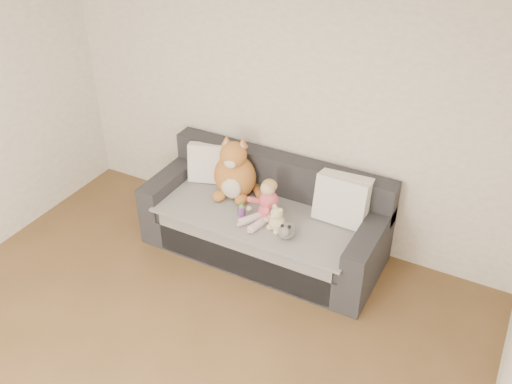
# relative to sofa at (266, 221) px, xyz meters

# --- Properties ---
(room_shell) EXTENTS (5.00, 5.00, 5.00)m
(room_shell) POSITION_rel_sofa_xyz_m (-0.04, -1.64, 0.99)
(room_shell) COLOR brown
(room_shell) RESTS_ON ground
(sofa) EXTENTS (2.20, 0.94, 0.85)m
(sofa) POSITION_rel_sofa_xyz_m (0.00, 0.00, 0.00)
(sofa) COLOR #242428
(sofa) RESTS_ON ground
(cushion_left) EXTENTS (0.45, 0.32, 0.39)m
(cushion_left) POSITION_rel_sofa_xyz_m (-0.69, 0.17, 0.35)
(cushion_left) COLOR white
(cushion_left) RESTS_ON sofa
(cushion_right_back) EXTENTS (0.47, 0.24, 0.43)m
(cushion_right_back) POSITION_rel_sofa_xyz_m (0.67, 0.19, 0.37)
(cushion_right_back) COLOR white
(cushion_right_back) RESTS_ON sofa
(cushion_right_front) EXTENTS (0.47, 0.22, 0.44)m
(cushion_right_front) POSITION_rel_sofa_xyz_m (0.67, 0.13, 0.38)
(cushion_right_front) COLOR white
(cushion_right_front) RESTS_ON sofa
(toddler) EXTENTS (0.28, 0.40, 0.39)m
(toddler) POSITION_rel_sofa_xyz_m (0.08, -0.15, 0.33)
(toddler) COLOR #CC4859
(toddler) RESTS_ON sofa
(plush_cat) EXTENTS (0.50, 0.47, 0.62)m
(plush_cat) POSITION_rel_sofa_xyz_m (-0.36, 0.06, 0.39)
(plush_cat) COLOR #A44924
(plush_cat) RESTS_ON sofa
(teddy_bear) EXTENTS (0.19, 0.16, 0.25)m
(teddy_bear) POSITION_rel_sofa_xyz_m (0.24, -0.26, 0.26)
(teddy_bear) COLOR beige
(teddy_bear) RESTS_ON sofa
(plush_cow) EXTENTS (0.15, 0.22, 0.18)m
(plush_cow) POSITION_rel_sofa_xyz_m (0.36, -0.32, 0.24)
(plush_cow) COLOR white
(plush_cow) RESTS_ON sofa
(sippy_cup) EXTENTS (0.11, 0.08, 0.12)m
(sippy_cup) POSITION_rel_sofa_xyz_m (-0.13, -0.21, 0.23)
(sippy_cup) COLOR purple
(sippy_cup) RESTS_ON sofa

